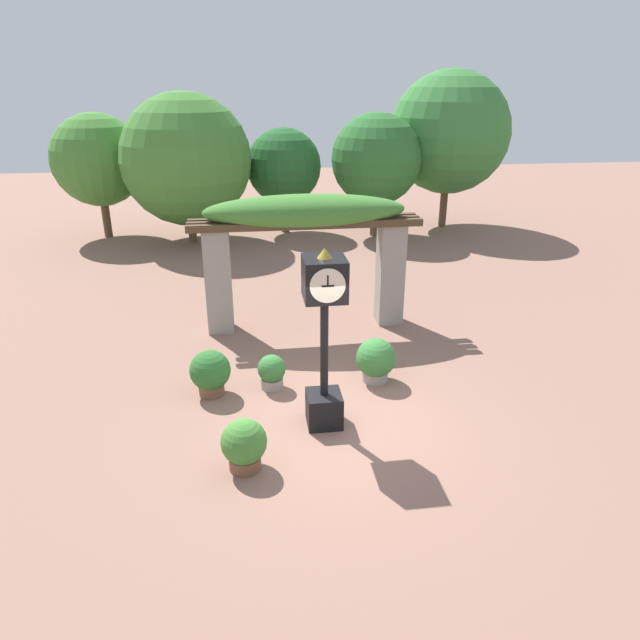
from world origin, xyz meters
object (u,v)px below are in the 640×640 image
potted_plant_near_left (376,360)px  potted_plant_far_left (272,371)px  potted_plant_near_right (210,372)px  potted_plant_far_right (244,444)px  pedestal_clock (324,333)px

potted_plant_near_left → potted_plant_far_left: 1.94m
potted_plant_far_left → potted_plant_near_right: bearing=-175.2°
potted_plant_far_right → potted_plant_near_right: bearing=104.3°
potted_plant_near_left → potted_plant_near_right: 3.03m
potted_plant_near_left → potted_plant_far_left: size_ratio=1.31×
potted_plant_near_right → potted_plant_near_left: bearing=1.9°
potted_plant_near_right → potted_plant_far_left: (1.09, 0.09, -0.11)m
potted_plant_near_right → potted_plant_far_right: (0.57, -2.23, -0.03)m
potted_plant_near_left → potted_plant_near_right: potted_plant_near_left is taller
pedestal_clock → potted_plant_near_left: size_ratio=3.52×
potted_plant_near_right → pedestal_clock: bearing=-32.9°
pedestal_clock → potted_plant_far_right: pedestal_clock is taller
pedestal_clock → potted_plant_far_left: pedestal_clock is taller
pedestal_clock → potted_plant_near_right: bearing=147.1°
pedestal_clock → potted_plant_far_right: (-1.30, -1.02, -1.23)m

